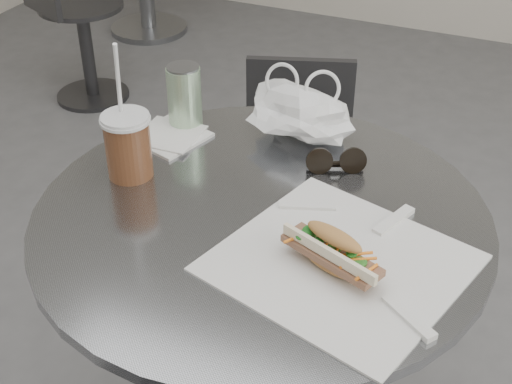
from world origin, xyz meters
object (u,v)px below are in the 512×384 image
at_px(iced_coffee, 128,144).
at_px(sunglasses, 336,162).
at_px(chair_far, 295,208).
at_px(banh_mi, 332,251).
at_px(drink_can, 184,97).
at_px(cafe_table, 261,331).
at_px(bg_chair, 77,35).

xyz_separation_m(iced_coffee, sunglasses, (0.33, 0.16, -0.04)).
relative_size(chair_far, banh_mi, 3.24).
bearing_deg(drink_can, sunglasses, -7.22).
xyz_separation_m(cafe_table, drink_can, (-0.26, 0.21, 0.34)).
bearing_deg(chair_far, drink_can, 57.30).
xyz_separation_m(cafe_table, sunglasses, (0.07, 0.17, 0.29)).
bearing_deg(chair_far, bg_chair, -50.85).
bearing_deg(drink_can, chair_far, 76.35).
distance_m(bg_chair, sunglasses, 2.00).
xyz_separation_m(bg_chair, iced_coffee, (1.18, -1.39, 0.50)).
xyz_separation_m(bg_chair, sunglasses, (1.52, -1.23, 0.46)).
bearing_deg(drink_can, banh_mi, -36.51).
distance_m(bg_chair, drink_can, 1.75).
bearing_deg(drink_can, cafe_table, -39.71).
bearing_deg(iced_coffee, banh_mi, -14.13).
height_order(cafe_table, banh_mi, banh_mi).
height_order(bg_chair, iced_coffee, iced_coffee).
relative_size(bg_chair, sunglasses, 6.28).
bearing_deg(cafe_table, chair_far, 104.84).
bearing_deg(iced_coffee, sunglasses, 25.32).
height_order(sunglasses, drink_can, drink_can).
distance_m(cafe_table, bg_chair, 2.02).
relative_size(cafe_table, banh_mi, 3.61).
bearing_deg(chair_far, sunglasses, 99.06).
height_order(chair_far, iced_coffee, iced_coffee).
xyz_separation_m(chair_far, bg_chair, (-1.28, 0.80, -0.01)).
height_order(chair_far, sunglasses, sunglasses).
distance_m(banh_mi, drink_can, 0.51).
distance_m(banh_mi, sunglasses, 0.27).
bearing_deg(iced_coffee, cafe_table, -3.06).
distance_m(chair_far, iced_coffee, 0.78).
xyz_separation_m(chair_far, sunglasses, (0.23, -0.43, 0.45)).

